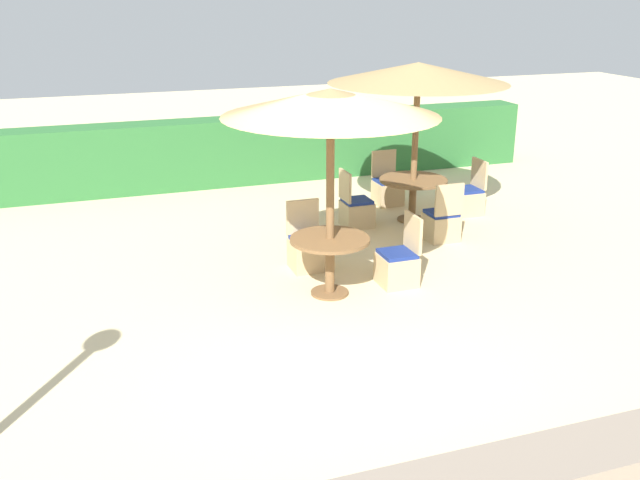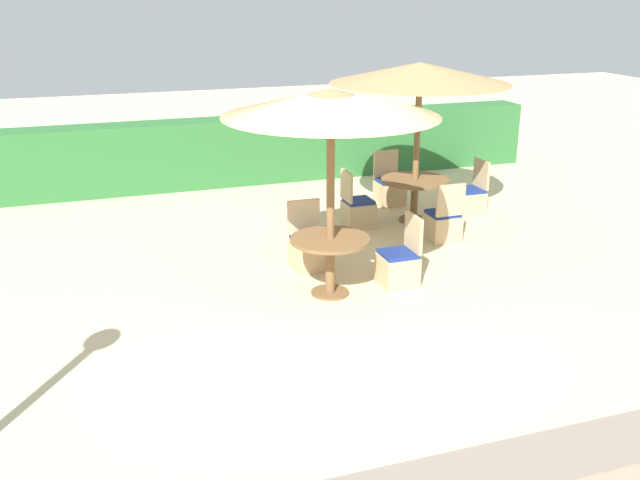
# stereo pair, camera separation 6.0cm
# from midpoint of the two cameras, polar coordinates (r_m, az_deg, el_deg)

# --- Properties ---
(ground_plane) EXTENTS (40.00, 40.00, 0.00)m
(ground_plane) POSITION_cam_midpoint_polar(r_m,az_deg,el_deg) (8.09, 1.19, -7.37)
(ground_plane) COLOR beige
(hedge_row) EXTENTS (13.00, 0.70, 1.27)m
(hedge_row) POSITION_cam_midpoint_polar(r_m,az_deg,el_deg) (14.02, -8.40, 6.96)
(hedge_row) COLOR #2D6B33
(hedge_row) RESTS_ON ground_plane
(parasol_back_right) EXTENTS (2.83, 2.83, 2.56)m
(parasol_back_right) POSITION_cam_midpoint_polar(r_m,az_deg,el_deg) (11.43, 7.71, 13.07)
(parasol_back_right) COLOR brown
(parasol_back_right) RESTS_ON ground_plane
(round_table_back_right) EXTENTS (1.11, 1.11, 0.71)m
(round_table_back_right) POSITION_cam_midpoint_polar(r_m,az_deg,el_deg) (11.77, 7.31, 4.21)
(round_table_back_right) COLOR brown
(round_table_back_right) RESTS_ON ground_plane
(patio_chair_back_right_west) EXTENTS (0.46, 0.46, 0.93)m
(patio_chair_back_right_west) POSITION_cam_midpoint_polar(r_m,az_deg,el_deg) (11.49, 2.73, 2.38)
(patio_chair_back_right_west) COLOR tan
(patio_chair_back_right_west) RESTS_ON ground_plane
(patio_chair_back_right_north) EXTENTS (0.46, 0.46, 0.93)m
(patio_chair_back_right_north) POSITION_cam_midpoint_polar(r_m,az_deg,el_deg) (12.73, 5.28, 4.05)
(patio_chair_back_right_north) COLOR tan
(patio_chair_back_right_north) RESTS_ON ground_plane
(patio_chair_back_right_south) EXTENTS (0.46, 0.46, 0.93)m
(patio_chair_back_right_south) POSITION_cam_midpoint_polar(r_m,az_deg,el_deg) (11.00, 9.54, 1.31)
(patio_chair_back_right_south) COLOR tan
(patio_chair_back_right_south) RESTS_ON ground_plane
(patio_chair_back_right_east) EXTENTS (0.46, 0.46, 0.93)m
(patio_chair_back_right_east) POSITION_cam_midpoint_polar(r_m,az_deg,el_deg) (12.36, 11.58, 3.24)
(patio_chair_back_right_east) COLOR tan
(patio_chair_back_right_east) RESTS_ON ground_plane
(parasol_center) EXTENTS (2.57, 2.57, 2.57)m
(parasol_center) POSITION_cam_midpoint_polar(r_m,az_deg,el_deg) (8.36, 0.65, 10.87)
(parasol_center) COLOR brown
(parasol_center) RESTS_ON ground_plane
(round_table_center) EXTENTS (0.99, 0.99, 0.75)m
(round_table_center) POSITION_cam_midpoint_polar(r_m,az_deg,el_deg) (8.83, 0.60, -0.90)
(round_table_center) COLOR brown
(round_table_center) RESTS_ON ground_plane
(patio_chair_center_east) EXTENTS (0.46, 0.46, 0.93)m
(patio_chair_center_east) POSITION_cam_midpoint_polar(r_m,az_deg,el_deg) (9.29, 6.09, -2.02)
(patio_chair_center_east) COLOR tan
(patio_chair_center_east) RESTS_ON ground_plane
(patio_chair_center_north) EXTENTS (0.46, 0.46, 0.93)m
(patio_chair_center_north) POSITION_cam_midpoint_polar(r_m,az_deg,el_deg) (9.75, -1.21, -0.83)
(patio_chair_center_north) COLOR tan
(patio_chair_center_north) RESTS_ON ground_plane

